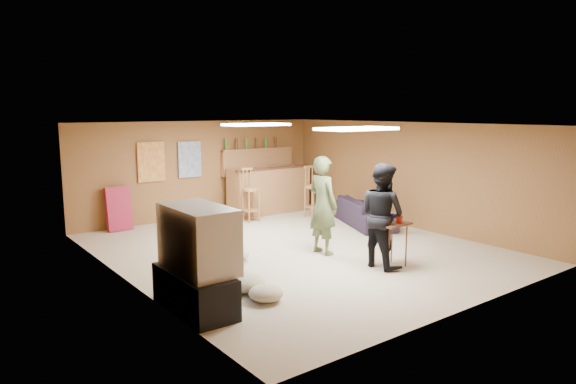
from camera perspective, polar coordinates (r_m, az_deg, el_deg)
ground at (r=9.19m, az=0.76°, el=-6.33°), size 7.00×7.00×0.00m
ceiling at (r=8.86m, az=0.79°, el=7.52°), size 6.00×7.00×0.02m
wall_back at (r=11.90m, az=-9.63°, el=2.49°), size 6.00×0.02×2.20m
wall_front at (r=6.60m, az=19.77°, el=-3.21°), size 6.00×0.02×2.20m
wall_left at (r=7.53m, az=-17.59°, el=-1.62°), size 0.02×7.00×2.20m
wall_right at (r=11.04m, az=13.18°, el=1.87°), size 0.02×7.00×2.20m
tv_stand at (r=6.51m, az=-10.33°, el=-10.76°), size 0.55×1.30×0.50m
dvd_box at (r=6.64m, az=-8.58°, el=-11.23°), size 0.35×0.50×0.08m
tv_body at (r=6.35m, az=-9.93°, el=-5.12°), size 0.60×1.10×0.80m
tv_screen at (r=6.49m, az=-7.49°, el=-4.75°), size 0.02×0.95×0.65m
bar_counter at (r=12.27m, az=-2.14°, el=0.22°), size 2.00×0.60×1.10m
bar_lip at (r=12.00m, az=-1.47°, el=2.67°), size 2.10×0.12×0.05m
bar_shelf at (r=12.53m, az=-3.35°, el=4.77°), size 2.00×0.18×0.05m
bar_backing at (r=12.58m, az=-3.39°, el=3.41°), size 2.00×0.14×0.60m
poster_left at (r=11.34m, az=-14.96°, el=3.25°), size 0.60×0.03×0.85m
poster_right at (r=11.70m, az=-10.87°, el=3.57°), size 0.55×0.03×0.80m
folding_chair_stack at (r=11.04m, az=-18.30°, el=-1.77°), size 0.50×0.26×0.91m
ceiling_panel_front at (r=7.73m, az=7.67°, el=6.98°), size 1.20×0.60×0.04m
ceiling_panel_back at (r=9.84m, az=-3.54°, el=7.49°), size 1.20×0.60×0.04m
person_olive at (r=8.76m, az=3.89°, el=-1.46°), size 0.43×0.63×1.69m
person_black at (r=8.14m, az=10.40°, el=-2.56°), size 0.62×0.80×1.64m
sofa at (r=11.12m, az=8.52°, el=-2.24°), size 1.42×2.03×0.55m
tray_table at (r=8.24m, az=11.30°, el=-5.77°), size 0.58×0.48×0.71m
cup_red_near at (r=8.11m, az=10.43°, el=-3.02°), size 0.09×0.09×0.10m
cup_red_far at (r=8.17m, az=12.24°, el=-2.95°), size 0.11×0.11×0.12m
cup_blue at (r=8.32m, az=11.41°, el=-2.71°), size 0.10×0.10×0.11m
bar_stool_left at (r=11.32m, az=-4.15°, el=-0.45°), size 0.43×0.43×1.14m
bar_stool_right at (r=11.72m, az=2.80°, el=-0.14°), size 0.37×0.37×1.13m
cushion_near_tv at (r=7.12m, az=-4.83°, el=-9.94°), size 0.69×0.69×0.25m
cushion_mid at (r=8.54m, az=-5.87°, el=-6.87°), size 0.52×0.52×0.21m
cushion_far at (r=6.77m, az=-2.45°, el=-11.16°), size 0.55×0.55×0.20m
bottle_row at (r=12.40m, az=-4.08°, el=5.43°), size 1.48×0.08×0.26m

